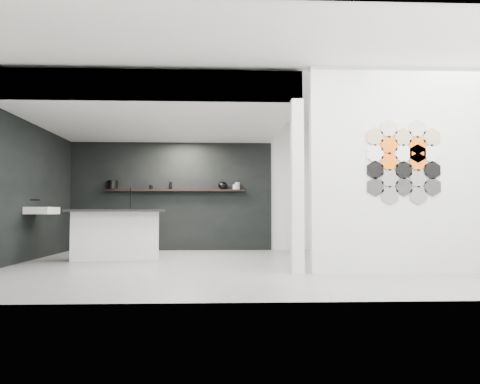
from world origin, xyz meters
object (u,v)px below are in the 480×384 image
object	(u,v)px
wall_basin	(42,211)
glass_vase	(237,186)
utensil_cup	(151,187)
glass_bowl	(236,187)
stockpot	(112,185)
bottle_dark	(171,186)
kitchen_island	(116,234)
kettle	(223,186)
partition_panel	(399,170)

from	to	relation	value
wall_basin	glass_vase	size ratio (longest dim) A/B	3.91
utensil_cup	glass_bowl	bearing A→B (deg)	0.00
stockpot	glass_bowl	world-z (taller)	stockpot
glass_bowl	utensil_cup	bearing A→B (deg)	180.00
wall_basin	bottle_dark	size ratio (longest dim) A/B	3.73
kitchen_island	kettle	size ratio (longest dim) A/B	8.83
utensil_cup	partition_panel	bearing A→B (deg)	-44.46
kettle	glass_vase	world-z (taller)	kettle
wall_basin	glass_vase	distance (m)	4.01
kitchen_island	stockpot	size ratio (longest dim) A/B	7.69
partition_panel	utensil_cup	world-z (taller)	partition_panel
stockpot	bottle_dark	world-z (taller)	stockpot
bottle_dark	glass_bowl	bearing A→B (deg)	0.00
partition_panel	utensil_cup	distance (m)	5.52
wall_basin	stockpot	size ratio (longest dim) A/B	2.64
kettle	utensil_cup	world-z (taller)	kettle
glass_bowl	kettle	bearing A→B (deg)	180.00
kitchen_island	glass_vase	size ratio (longest dim) A/B	11.40
stockpot	bottle_dark	distance (m)	1.24
wall_basin	glass_bowl	bearing A→B (deg)	31.56
glass_bowl	bottle_dark	world-z (taller)	bottle_dark
wall_basin	kettle	world-z (taller)	kettle
glass_vase	utensil_cup	size ratio (longest dim) A/B	1.69
wall_basin	glass_vase	xyz separation A→B (m)	(3.39, 2.07, 0.55)
partition_panel	bottle_dark	distance (m)	5.23
wall_basin	glass_vase	world-z (taller)	glass_vase
kettle	glass_vase	bearing A→B (deg)	13.65
wall_basin	kitchen_island	bearing A→B (deg)	8.53
wall_basin	glass_bowl	distance (m)	3.98
kettle	bottle_dark	world-z (taller)	kettle
glass_bowl	stockpot	bearing A→B (deg)	180.00
utensil_cup	stockpot	bearing A→B (deg)	180.00
partition_panel	bottle_dark	bearing A→B (deg)	132.32
kettle	glass_vase	size ratio (longest dim) A/B	1.29
kitchen_island	bottle_dark	distance (m)	2.24
kitchen_island	partition_panel	bearing A→B (deg)	-35.28
glass_vase	stockpot	bearing A→B (deg)	180.00
wall_basin	kitchen_island	xyz separation A→B (m)	(1.20, 0.18, -0.40)
stockpot	glass_bowl	size ratio (longest dim) A/B	1.53
kitchen_island	stockpot	world-z (taller)	stockpot
kitchen_island	stockpot	xyz separation A→B (m)	(-0.50, 1.88, 0.97)
bottle_dark	utensil_cup	size ratio (longest dim) A/B	1.78
glass_vase	partition_panel	bearing A→B (deg)	-61.77
stockpot	glass_vase	distance (m)	2.69
partition_panel	wall_basin	xyz separation A→B (m)	(-5.46, 1.80, -0.55)
wall_basin	stockpot	distance (m)	2.25
kettle	bottle_dark	distance (m)	1.13
partition_panel	glass_bowl	size ratio (longest dim) A/B	18.85
kettle	glass_bowl	world-z (taller)	kettle
partition_panel	glass_bowl	distance (m)	4.40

